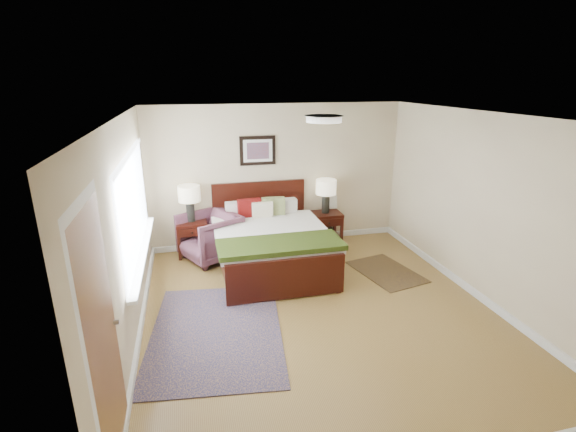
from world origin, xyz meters
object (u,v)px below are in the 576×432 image
at_px(nightstand_left, 192,228).
at_px(rug_persian, 217,332).
at_px(lamp_left, 189,196).
at_px(lamp_right, 326,190).
at_px(nightstand_right, 325,224).
at_px(armchair, 210,237).
at_px(bed, 270,236).

bearing_deg(nightstand_left, rug_persian, -85.36).
height_order(lamp_left, lamp_right, lamp_left).
height_order(nightstand_right, armchair, armchair).
xyz_separation_m(bed, lamp_left, (-1.20, 0.83, 0.51)).
xyz_separation_m(bed, nightstand_right, (1.19, 0.81, -0.18)).
bearing_deg(nightstand_left, bed, -33.94).
height_order(nightstand_left, lamp_right, lamp_right).
bearing_deg(armchair, nightstand_left, -158.94).
distance_m(lamp_left, lamp_right, 2.39).
xyz_separation_m(nightstand_right, lamp_right, (-0.00, 0.01, 0.65)).
height_order(bed, armchair, bed).
relative_size(nightstand_left, nightstand_right, 1.05).
bearing_deg(armchair, lamp_right, 70.00).
xyz_separation_m(nightstand_left, lamp_left, (0.00, 0.02, 0.56)).
xyz_separation_m(nightstand_left, armchair, (0.28, -0.25, -0.09)).
xyz_separation_m(lamp_right, rug_persian, (-2.19, -2.46, -1.00)).
relative_size(nightstand_left, lamp_right, 0.99).
height_order(lamp_right, armchair, lamp_right).
distance_m(bed, nightstand_right, 1.45).
distance_m(nightstand_right, rug_persian, 3.30).
relative_size(bed, nightstand_left, 3.56).
distance_m(nightstand_left, rug_persian, 2.49).
height_order(armchair, rug_persian, armchair).
bearing_deg(lamp_right, nightstand_left, -179.49).
bearing_deg(lamp_left, nightstand_left, -90.00).
relative_size(bed, rug_persian, 0.99).
distance_m(armchair, rug_persian, 2.23).
bearing_deg(rug_persian, lamp_right, 55.50).
relative_size(nightstand_right, lamp_left, 0.94).
xyz_separation_m(lamp_left, armchair, (0.28, -0.27, -0.64)).
height_order(lamp_left, rug_persian, lamp_left).
height_order(nightstand_left, armchair, armchair).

